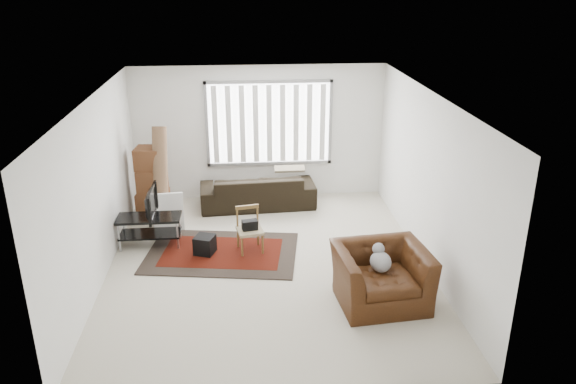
% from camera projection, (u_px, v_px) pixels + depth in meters
% --- Properties ---
extents(room, '(6.00, 6.02, 2.71)m').
position_uv_depth(room, '(267.00, 150.00, 8.78)').
color(room, beige).
rests_on(room, ground).
extents(persian_rug, '(2.66, 1.98, 0.02)m').
position_uv_depth(persian_rug, '(222.00, 253.00, 9.31)').
color(persian_rug, black).
rests_on(persian_rug, ground).
extents(tv_stand, '(1.06, 0.48, 0.53)m').
position_uv_depth(tv_stand, '(150.00, 225.00, 9.46)').
color(tv_stand, black).
rests_on(tv_stand, ground).
extents(tv, '(0.11, 0.86, 0.49)m').
position_uv_depth(tv, '(147.00, 203.00, 9.31)').
color(tv, black).
rests_on(tv, tv_stand).
extents(subwoofer, '(0.39, 0.39, 0.30)m').
position_uv_depth(subwoofer, '(205.00, 245.00, 9.23)').
color(subwoofer, black).
rests_on(subwoofer, persian_rug).
extents(moving_boxes, '(0.61, 0.56, 1.36)m').
position_uv_depth(moving_boxes, '(152.00, 185.00, 10.50)').
color(moving_boxes, '#57331B').
rests_on(moving_boxes, ground).
extents(white_flatpack, '(0.56, 0.23, 0.69)m').
position_uv_depth(white_flatpack, '(168.00, 212.00, 10.05)').
color(white_flatpack, silver).
rests_on(white_flatpack, ground).
extents(rolled_rug, '(0.32, 0.76, 1.79)m').
position_uv_depth(rolled_rug, '(160.00, 176.00, 10.23)').
color(rolled_rug, brown).
rests_on(rolled_rug, ground).
extents(sofa, '(2.30, 1.10, 0.86)m').
position_uv_depth(sofa, '(258.00, 186.00, 11.06)').
color(sofa, black).
rests_on(sofa, ground).
extents(side_chair, '(0.47, 0.47, 0.76)m').
position_uv_depth(side_chair, '(250.00, 228.00, 9.25)').
color(side_chair, '#887959').
rests_on(side_chair, ground).
extents(armchair, '(1.35, 1.21, 0.93)m').
position_uv_depth(armchair, '(381.00, 272.00, 7.79)').
color(armchair, '#3D1E0C').
rests_on(armchair, ground).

